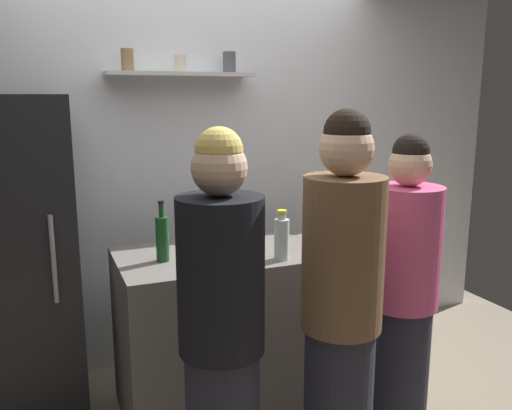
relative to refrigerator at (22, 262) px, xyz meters
name	(u,v)px	position (x,y,z in m)	size (l,w,h in m)	color
back_wall_assembly	(190,167)	(1.05, 0.40, 0.42)	(4.80, 0.32, 2.60)	white
refrigerator	(22,262)	(0.00, 0.00, 0.00)	(0.56, 0.61, 1.78)	black
counter	(256,325)	(1.22, -0.35, -0.43)	(1.54, 0.69, 0.93)	#66605B
baking_pan	(216,241)	(1.03, -0.20, 0.06)	(0.34, 0.24, 0.05)	gray
utensil_holder	(342,231)	(1.75, -0.39, 0.10)	(0.11, 0.11, 0.22)	#B2B2B7
wine_bottle_green_glass	(162,237)	(0.68, -0.38, 0.16)	(0.07, 0.07, 0.32)	#19471E
wine_bottle_amber_glass	(322,208)	(1.79, -0.06, 0.17)	(0.08, 0.08, 0.35)	#472814
wine_bottle_pale_glass	(255,229)	(1.21, -0.36, 0.16)	(0.07, 0.07, 0.32)	#B2BFB2
wine_bottle_dark_glass	(240,233)	(1.09, -0.43, 0.16)	(0.07, 0.07, 0.32)	black
water_bottle_plastic	(282,238)	(1.27, -0.58, 0.15)	(0.08, 0.08, 0.26)	silver
person_brown_jacket	(341,316)	(1.25, -1.21, -0.03)	(0.34, 0.34, 1.72)	#262633
person_blonde	(222,340)	(0.74, -1.16, -0.07)	(0.34, 0.34, 1.66)	#262633
person_pink_top	(402,299)	(1.74, -0.99, -0.10)	(0.34, 0.34, 1.60)	#262633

